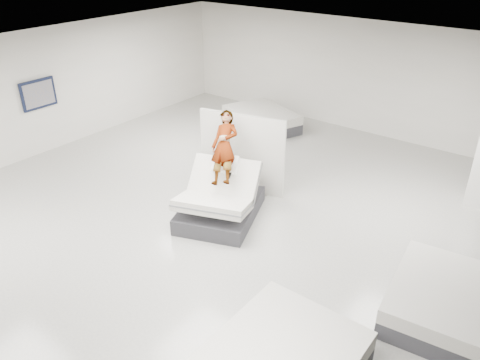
{
  "coord_description": "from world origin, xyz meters",
  "views": [
    {
      "loc": [
        5.23,
        -5.64,
        5.28
      ],
      "look_at": [
        0.36,
        0.78,
        1.0
      ],
      "focal_mm": 35.0,
      "sensor_mm": 36.0,
      "label": 1
    }
  ],
  "objects_px": {
    "remote": "(229,176)",
    "flat_bed_right_far": "(442,301)",
    "divider_panel": "(242,153)",
    "person": "(224,159)",
    "flat_bed_left_far": "(261,120)",
    "hero_bed": "(220,202)",
    "wall_poster": "(38,94)"
  },
  "relations": [
    {
      "from": "remote",
      "to": "flat_bed_right_far",
      "type": "bearing_deg",
      "value": -22.77
    },
    {
      "from": "divider_panel",
      "to": "flat_bed_right_far",
      "type": "xyz_separation_m",
      "value": [
        4.89,
        -1.38,
        -0.64
      ]
    },
    {
      "from": "person",
      "to": "divider_panel",
      "type": "xyz_separation_m",
      "value": [
        -0.26,
        0.94,
        -0.29
      ]
    },
    {
      "from": "remote",
      "to": "divider_panel",
      "type": "xyz_separation_m",
      "value": [
        -0.59,
        1.2,
        -0.12
      ]
    },
    {
      "from": "flat_bed_left_far",
      "to": "remote",
      "type": "bearing_deg",
      "value": -62.33
    },
    {
      "from": "hero_bed",
      "to": "divider_panel",
      "type": "height_order",
      "value": "divider_panel"
    },
    {
      "from": "divider_panel",
      "to": "flat_bed_right_far",
      "type": "height_order",
      "value": "divider_panel"
    },
    {
      "from": "person",
      "to": "remote",
      "type": "relative_size",
      "value": 11.16
    },
    {
      "from": "hero_bed",
      "to": "flat_bed_right_far",
      "type": "distance_m",
      "value": 4.52
    },
    {
      "from": "flat_bed_right_far",
      "to": "wall_poster",
      "type": "distance_m",
      "value": 10.43
    },
    {
      "from": "flat_bed_left_far",
      "to": "wall_poster",
      "type": "height_order",
      "value": "wall_poster"
    },
    {
      "from": "remote",
      "to": "flat_bed_right_far",
      "type": "height_order",
      "value": "remote"
    },
    {
      "from": "person",
      "to": "flat_bed_right_far",
      "type": "bearing_deg",
      "value": -25.7
    },
    {
      "from": "flat_bed_left_far",
      "to": "divider_panel",
      "type": "bearing_deg",
      "value": -61.85
    },
    {
      "from": "wall_poster",
      "to": "person",
      "type": "bearing_deg",
      "value": 5.16
    },
    {
      "from": "remote",
      "to": "flat_bed_right_far",
      "type": "distance_m",
      "value": 4.37
    },
    {
      "from": "divider_panel",
      "to": "flat_bed_left_far",
      "type": "bearing_deg",
      "value": 104.66
    },
    {
      "from": "remote",
      "to": "hero_bed",
      "type": "bearing_deg",
      "value": 173.56
    },
    {
      "from": "divider_panel",
      "to": "wall_poster",
      "type": "relative_size",
      "value": 2.11
    },
    {
      "from": "flat_bed_right_far",
      "to": "wall_poster",
      "type": "height_order",
      "value": "wall_poster"
    },
    {
      "from": "flat_bed_right_far",
      "to": "wall_poster",
      "type": "relative_size",
      "value": 2.25
    },
    {
      "from": "hero_bed",
      "to": "flat_bed_right_far",
      "type": "bearing_deg",
      "value": -1.62
    },
    {
      "from": "flat_bed_right_far",
      "to": "flat_bed_left_far",
      "type": "height_order",
      "value": "flat_bed_left_far"
    },
    {
      "from": "remote",
      "to": "wall_poster",
      "type": "xyz_separation_m",
      "value": [
        -6.04,
        -0.26,
        0.57
      ]
    },
    {
      "from": "person",
      "to": "remote",
      "type": "distance_m",
      "value": 0.45
    },
    {
      "from": "hero_bed",
      "to": "flat_bed_left_far",
      "type": "bearing_deg",
      "value": 115.25
    },
    {
      "from": "divider_panel",
      "to": "person",
      "type": "bearing_deg",
      "value": -87.94
    },
    {
      "from": "hero_bed",
      "to": "wall_poster",
      "type": "relative_size",
      "value": 2.4
    },
    {
      "from": "hero_bed",
      "to": "divider_panel",
      "type": "distance_m",
      "value": 1.41
    },
    {
      "from": "remote",
      "to": "wall_poster",
      "type": "height_order",
      "value": "wall_poster"
    },
    {
      "from": "person",
      "to": "wall_poster",
      "type": "relative_size",
      "value": 1.64
    },
    {
      "from": "divider_panel",
      "to": "flat_bed_right_far",
      "type": "distance_m",
      "value": 5.12
    }
  ]
}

